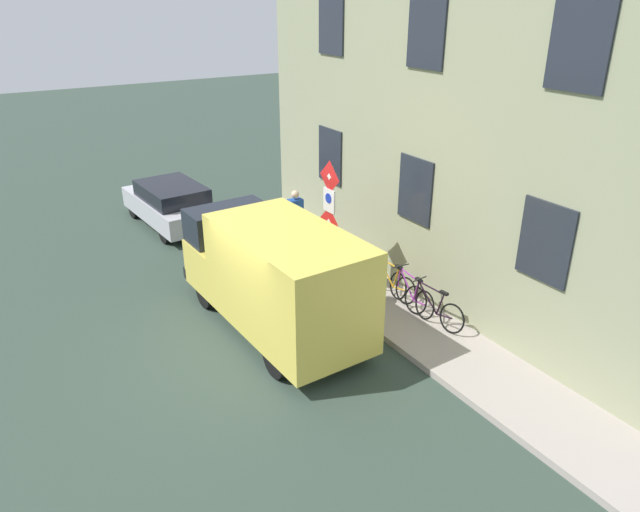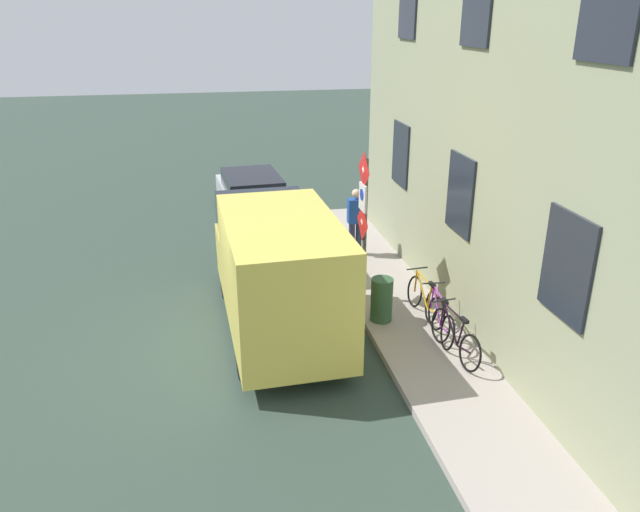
{
  "view_description": "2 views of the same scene",
  "coord_description": "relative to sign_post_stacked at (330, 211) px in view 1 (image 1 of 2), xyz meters",
  "views": [
    {
      "loc": [
        -4.33,
        -9.68,
        6.84
      ],
      "look_at": [
        2.12,
        0.73,
        1.29
      ],
      "focal_mm": 32.79,
      "sensor_mm": 36.0,
      "label": 1
    },
    {
      "loc": [
        -0.53,
        -10.4,
        5.93
      ],
      "look_at": [
        1.63,
        0.54,
        1.45
      ],
      "focal_mm": 34.14,
      "sensor_mm": 36.0,
      "label": 2
    }
  ],
  "objects": [
    {
      "name": "litter_bin",
      "position": [
        0.15,
        -1.05,
        -1.56
      ],
      "size": [
        0.44,
        0.44,
        0.9
      ],
      "primitive_type": "cylinder",
      "color": "#2D5133",
      "rests_on": "sidewalk_slab"
    },
    {
      "name": "sidewalk_slab",
      "position": [
        0.7,
        -1.14,
        -2.08
      ],
      "size": [
        1.81,
        15.06,
        0.14
      ],
      "primitive_type": "cube",
      "color": "#A49890",
      "rests_on": "ground_plane"
    },
    {
      "name": "ground_plane",
      "position": [
        -2.65,
        -1.14,
        -2.15
      ],
      "size": [
        80.0,
        80.0,
        0.0
      ],
      "primitive_type": "plane",
      "color": "#304036"
    },
    {
      "name": "delivery_van",
      "position": [
        -1.9,
        -0.77,
        -0.81
      ],
      "size": [
        2.19,
        5.4,
        2.5
      ],
      "rotation": [
        0.0,
        0.0,
        1.61
      ],
      "color": "#E1C950",
      "rests_on": "ground_plane"
    },
    {
      "name": "bicycle_orange",
      "position": [
        1.06,
        -1.08,
        -1.64
      ],
      "size": [
        0.46,
        1.72,
        0.89
      ],
      "rotation": [
        0.0,
        0.0,
        1.64
      ],
      "color": "black",
      "rests_on": "sidewalk_slab"
    },
    {
      "name": "pedestrian",
      "position": [
        0.52,
        2.57,
        -1.08
      ],
      "size": [
        0.4,
        0.27,
        1.72
      ],
      "rotation": [
        0.0,
        0.0,
        1.55
      ],
      "color": "#262B47",
      "rests_on": "sidewalk_slab"
    },
    {
      "name": "sign_post_stacked",
      "position": [
        0.0,
        0.0,
        0.0
      ],
      "size": [
        0.15,
        0.56,
        3.11
      ],
      "color": "#474C47",
      "rests_on": "sidewalk_slab"
    },
    {
      "name": "bicycle_black",
      "position": [
        1.06,
        -2.6,
        -1.64
      ],
      "size": [
        0.46,
        1.72,
        0.89
      ],
      "rotation": [
        0.0,
        0.0,
        1.69
      ],
      "color": "black",
      "rests_on": "sidewalk_slab"
    },
    {
      "name": "bicycle_purple",
      "position": [
        1.06,
        -1.84,
        -1.64
      ],
      "size": [
        0.46,
        1.72,
        0.89
      ],
      "rotation": [
        0.0,
        0.0,
        1.49
      ],
      "color": "black",
      "rests_on": "sidewalk_slab"
    },
    {
      "name": "parked_hatchback",
      "position": [
        -1.75,
        6.55,
        -1.41
      ],
      "size": [
        2.03,
        4.11,
        1.38
      ],
      "rotation": [
        0.0,
        0.0,
        1.64
      ],
      "color": "#B9B8C0",
      "rests_on": "ground_plane"
    },
    {
      "name": "building_facade",
      "position": [
        1.95,
        -1.14,
        2.1
      ],
      "size": [
        0.75,
        13.06,
        8.49
      ],
      "color": "#979B77",
      "rests_on": "ground_plane"
    }
  ]
}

